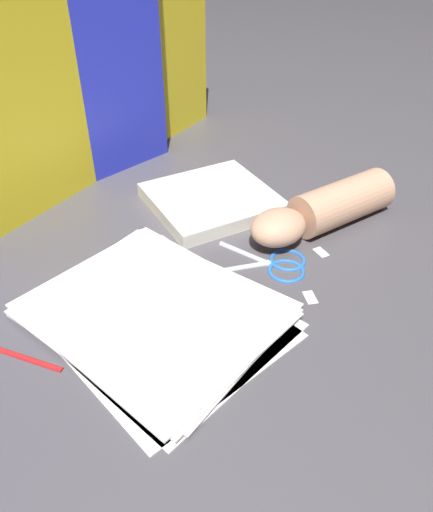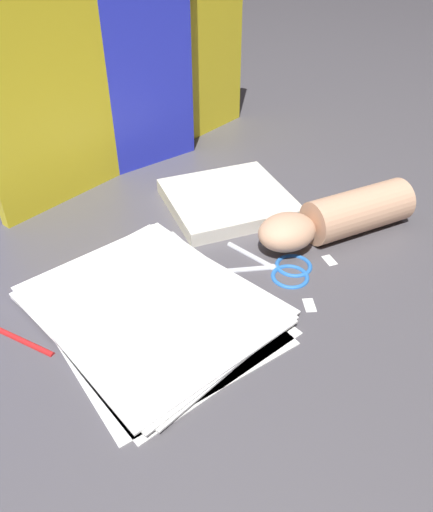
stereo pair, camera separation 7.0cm
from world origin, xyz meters
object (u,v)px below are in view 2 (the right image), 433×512
object	(u,v)px
book_closed	(228,200)
scissors	(281,267)
hand_forearm	(338,217)
paper_stack	(151,308)

from	to	relation	value
book_closed	scissors	size ratio (longest dim) A/B	1.71
book_closed	hand_forearm	bearing A→B (deg)	-69.13
book_closed	scissors	bearing A→B (deg)	-108.54
hand_forearm	scissors	bearing A→B (deg)	-178.70
hand_forearm	paper_stack	bearing A→B (deg)	171.65
book_closed	scissors	distance (m)	0.21
book_closed	paper_stack	bearing A→B (deg)	-152.57
paper_stack	scissors	world-z (taller)	paper_stack
scissors	book_closed	bearing A→B (deg)	71.46
book_closed	scissors	world-z (taller)	book_closed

